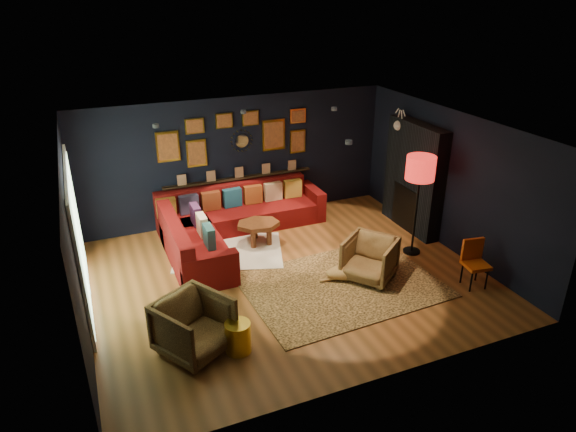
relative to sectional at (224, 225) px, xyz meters
name	(u,v)px	position (x,y,z in m)	size (l,w,h in m)	color
floor	(289,277)	(0.61, -1.81, -0.32)	(6.50, 6.50, 0.00)	brown
room_walls	(289,192)	(0.61, -1.81, 1.27)	(6.50, 6.50, 6.50)	black
sectional	(224,225)	(0.00, 0.00, 0.00)	(3.41, 2.69, 0.86)	#6A0A07
ledge	(239,178)	(0.61, 0.87, 0.60)	(3.20, 0.12, 0.04)	black
gallery_wall	(236,136)	(0.60, 0.91, 1.48)	(3.15, 0.04, 1.02)	yellow
sunburst_mirror	(242,141)	(0.71, 0.91, 1.38)	(0.47, 0.16, 0.47)	silver
fireplace	(413,181)	(3.71, -0.91, 0.70)	(0.31, 1.60, 2.20)	black
deer_head	(406,124)	(3.75, -0.41, 1.73)	(0.50, 0.28, 0.45)	white
sliding_door	(78,239)	(-2.60, -1.21, 0.78)	(0.06, 2.80, 2.20)	white
ceiling_spots	(270,121)	(0.61, -1.01, 2.24)	(3.30, 2.50, 0.06)	black
shag_rug	(228,252)	(-0.08, -0.53, -0.31)	(1.98, 1.44, 0.03)	silver
leopard_rug	(342,285)	(1.34, -2.40, -0.31)	(3.18, 2.27, 0.02)	#BA894A
coffee_table	(258,227)	(0.57, -0.42, 0.05)	(0.93, 0.74, 0.43)	brown
pouf	(196,244)	(-0.64, -0.31, -0.14)	(0.46, 0.46, 0.30)	maroon
armchair_left	(194,324)	(-1.32, -3.11, 0.12)	(0.87, 0.81, 0.89)	#AA793E
armchair_right	(370,257)	(1.88, -2.35, 0.09)	(0.80, 0.75, 0.82)	#AA793E
gold_stool	(238,337)	(-0.77, -3.33, -0.10)	(0.36, 0.36, 0.45)	yellow
orange_chair	(474,259)	(3.37, -3.19, 0.15)	(0.43, 0.43, 0.81)	black
floor_lamp	(420,172)	(3.11, -1.86, 1.28)	(0.52, 0.52, 1.89)	black
dog	(350,269)	(1.56, -2.26, -0.12)	(1.14, 0.56, 0.36)	tan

